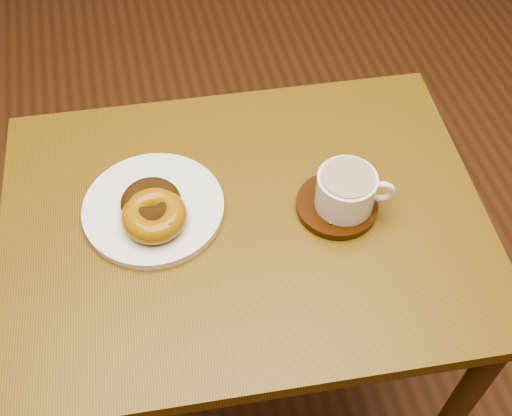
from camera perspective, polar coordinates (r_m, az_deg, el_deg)
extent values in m
plane|color=#56321B|center=(1.89, 0.44, -5.42)|extent=(6.00, 6.00, 0.00)
cube|color=brown|center=(1.07, -1.04, -1.34)|extent=(0.84, 0.66, 0.03)
cylinder|color=#452D13|center=(1.55, -15.64, -3.54)|extent=(0.04, 0.04, 0.72)
cylinder|color=#452D13|center=(1.59, 10.67, -0.12)|extent=(0.04, 0.04, 0.72)
cylinder|color=white|center=(1.08, -9.09, -0.02)|extent=(0.26, 0.26, 0.01)
torus|color=#341F0A|center=(1.05, -9.32, 0.47)|extent=(0.13, 0.13, 0.04)
torus|color=#976610|center=(1.03, -9.03, -0.68)|extent=(0.12, 0.12, 0.04)
cube|color=#452917|center=(1.02, -7.31, 0.23)|extent=(0.01, 0.00, 0.00)
cube|color=#452917|center=(1.03, -7.70, 0.90)|extent=(0.01, 0.01, 0.00)
cube|color=#452917|center=(1.04, -8.46, 1.29)|extent=(0.01, 0.01, 0.00)
cube|color=#452917|center=(1.04, -9.40, 1.30)|extent=(0.00, 0.01, 0.00)
cube|color=#452917|center=(1.04, -10.28, 0.95)|extent=(0.01, 0.01, 0.00)
cube|color=#452917|center=(1.03, -10.86, 0.30)|extent=(0.01, 0.01, 0.00)
cube|color=#452917|center=(1.02, -11.00, -0.47)|extent=(0.01, 0.00, 0.00)
cube|color=#452917|center=(1.01, -10.64, -1.15)|extent=(0.01, 0.01, 0.00)
cube|color=#452917|center=(1.00, -9.87, -1.57)|extent=(0.01, 0.01, 0.00)
cube|color=#452917|center=(1.00, -8.89, -1.60)|extent=(0.00, 0.01, 0.00)
cube|color=#452917|center=(1.00, -7.99, -1.22)|extent=(0.01, 0.01, 0.00)
cube|color=#452917|center=(1.01, -7.41, -0.55)|extent=(0.01, 0.01, 0.00)
cylinder|color=#331707|center=(1.07, 7.20, 0.25)|extent=(0.15, 0.15, 0.01)
cylinder|color=white|center=(1.04, 7.97, 1.53)|extent=(0.10, 0.10, 0.06)
cylinder|color=#53371C|center=(1.02, 8.18, 2.73)|extent=(0.09, 0.09, 0.00)
torus|color=white|center=(1.05, 11.10, 1.45)|extent=(0.05, 0.02, 0.05)
ellipsoid|color=silver|center=(1.08, 6.12, 1.74)|extent=(0.02, 0.03, 0.01)
cube|color=silver|center=(1.06, 6.39, 0.11)|extent=(0.02, 0.07, 0.00)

